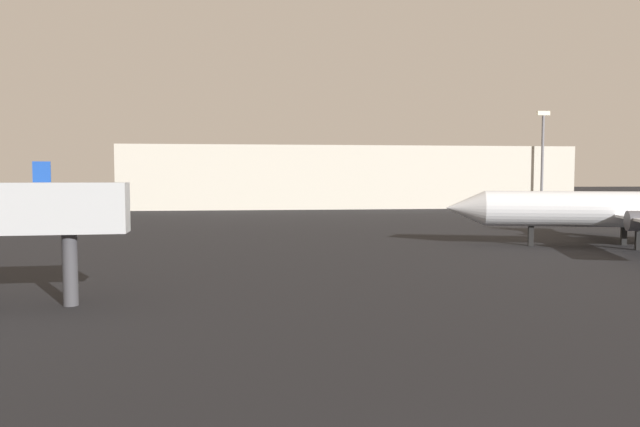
{
  "coord_description": "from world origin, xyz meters",
  "views": [
    {
      "loc": [
        -4.18,
        -9.77,
        6.2
      ],
      "look_at": [
        3.14,
        52.29,
        2.19
      ],
      "focal_mm": 33.32,
      "sensor_mm": 36.0,
      "label": 1
    }
  ],
  "objects": [
    {
      "name": "light_mast_right",
      "position": [
        49.81,
        95.16,
        10.29
      ],
      "size": [
        2.4,
        0.5,
        18.09
      ],
      "color": "slate",
      "rests_on": "ground_plane"
    },
    {
      "name": "terminal_building",
      "position": [
        14.83,
        110.6,
        5.86
      ],
      "size": [
        84.86,
        27.25,
        11.72
      ],
      "primitive_type": "cube",
      "color": "beige",
      "rests_on": "ground_plane"
    },
    {
      "name": "airplane_on_taxiway",
      "position": [
        27.53,
        37.7,
        3.29
      ],
      "size": [
        28.77,
        26.26,
        10.71
      ],
      "rotation": [
        0.0,
        0.0,
        2.86
      ],
      "color": "silver",
      "rests_on": "ground_plane"
    }
  ]
}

